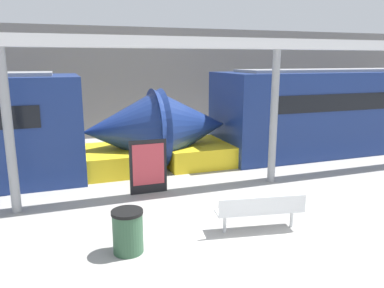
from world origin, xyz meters
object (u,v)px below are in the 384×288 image
support_column_near (274,118)px  support_column_far (9,133)px  poster_board (148,167)px  trash_bin (128,231)px  bench_near (261,209)px  train_left (364,110)px

support_column_near → support_column_far: (-6.93, 0.00, 0.00)m
support_column_near → support_column_far: bearing=180.0°
poster_board → support_column_near: bearing=-3.8°
trash_bin → support_column_far: 3.83m
support_column_far → trash_bin: bearing=-51.9°
trash_bin → support_column_far: support_column_far is taller
bench_near → trash_bin: size_ratio=2.30×
support_column_far → train_left: bearing=12.0°
support_column_far → bench_near: bearing=-29.8°
bench_near → support_column_far: support_column_far is taller
train_left → trash_bin: size_ratio=21.15×
trash_bin → support_column_near: size_ratio=0.22×
bench_near → support_column_far: 5.88m
bench_near → poster_board: (-1.68, 3.07, 0.25)m
bench_near → support_column_far: bearing=159.8°
trash_bin → poster_board: size_ratio=0.56×
train_left → poster_board: train_left is taller
bench_near → poster_board: size_ratio=1.30×
bench_near → support_column_near: size_ratio=0.50×
bench_near → support_column_near: 3.74m
trash_bin → support_column_near: support_column_near is taller
trash_bin → support_column_far: size_ratio=0.22×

